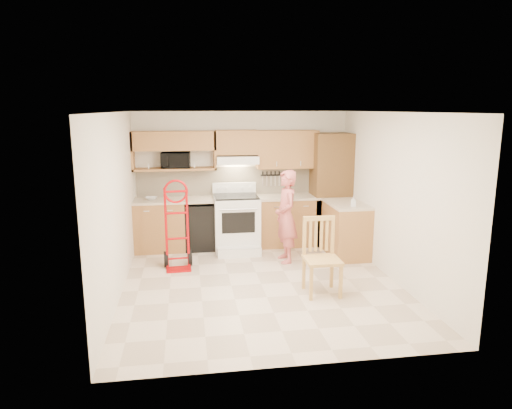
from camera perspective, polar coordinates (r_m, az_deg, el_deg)
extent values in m
cube|color=beige|center=(6.95, 0.63, -9.84)|extent=(4.00, 4.50, 0.02)
cube|color=white|center=(6.46, 0.68, 11.42)|extent=(4.00, 4.50, 0.02)
cube|color=silver|center=(8.79, -1.73, 3.28)|extent=(4.00, 0.02, 2.50)
cube|color=silver|center=(4.44, 5.40, -5.32)|extent=(4.00, 0.02, 2.50)
cube|color=silver|center=(6.57, -16.90, -0.14)|extent=(0.02, 4.50, 2.50)
cube|color=silver|center=(7.19, 16.68, 0.86)|extent=(0.02, 4.50, 2.50)
cube|color=beige|center=(8.78, -1.71, 2.93)|extent=(3.92, 0.03, 0.55)
cube|color=#A1683A|center=(8.60, -11.76, -2.60)|extent=(0.90, 0.60, 0.90)
cube|color=black|center=(8.59, -6.75, -2.61)|extent=(0.60, 0.60, 0.85)
cube|color=#A1683A|center=(8.79, 3.93, -2.07)|extent=(1.14, 0.60, 0.90)
cube|color=beige|center=(8.48, -9.87, 0.53)|extent=(1.50, 0.63, 0.04)
cube|color=beige|center=(8.69, 3.97, 0.94)|extent=(1.14, 0.63, 0.04)
cube|color=#A1683A|center=(8.28, 11.04, -3.13)|extent=(0.60, 1.00, 0.90)
cube|color=beige|center=(8.17, 11.16, 0.05)|extent=(0.63, 1.00, 0.04)
cube|color=#50361C|center=(8.88, 9.16, 1.91)|extent=(0.70, 0.60, 2.10)
cube|color=#A1683A|center=(8.48, -10.11, 7.75)|extent=(1.50, 0.33, 0.34)
cube|color=#A1683A|center=(8.53, -9.99, 4.33)|extent=(1.50, 0.33, 0.04)
cube|color=#A1683A|center=(8.53, -2.42, 7.68)|extent=(0.76, 0.33, 0.44)
cube|color=#A1683A|center=(8.70, 3.86, 6.81)|extent=(1.14, 0.33, 0.70)
cube|color=white|center=(8.49, -2.36, 5.56)|extent=(0.76, 0.46, 0.14)
imported|color=black|center=(8.51, -9.87, 5.42)|extent=(0.54, 0.38, 0.28)
imported|color=#C25A59|center=(7.73, 3.73, -1.48)|extent=(0.42, 0.60, 1.56)
imported|color=white|center=(7.88, 11.92, 0.40)|extent=(0.10, 0.10, 0.18)
imported|color=white|center=(8.50, -12.79, 0.74)|extent=(0.24, 0.24, 0.05)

